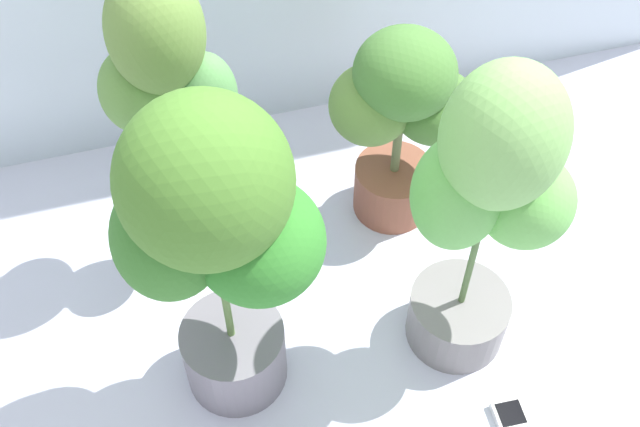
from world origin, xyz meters
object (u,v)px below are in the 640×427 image
object	(u,v)px
nutrient_bottle	(285,227)
potted_plant_back_left	(171,106)
potted_plant_front_right	(486,204)
hygrometer_box	(510,415)
potted_plant_front_left	(216,237)
potted_plant_back_right	(401,113)

from	to	relation	value
nutrient_bottle	potted_plant_back_left	bearing A→B (deg)	153.88
potted_plant_front_right	hygrometer_box	bearing A→B (deg)	-80.79
potted_plant_front_right	hygrometer_box	xyz separation A→B (m)	(0.04, -0.27, -0.54)
potted_plant_front_left	nutrient_bottle	bearing A→B (deg)	57.59
hygrometer_box	nutrient_bottle	distance (m)	0.78
potted_plant_front_left	potted_plant_front_right	bearing A→B (deg)	-3.51
potted_plant_front_left	hygrometer_box	world-z (taller)	potted_plant_front_left
potted_plant_back_right	nutrient_bottle	bearing A→B (deg)	-165.14
potted_plant_back_right	potted_plant_front_right	bearing A→B (deg)	-87.30
potted_plant_back_left	potted_plant_back_right	xyz separation A→B (m)	(0.60, -0.03, -0.16)
potted_plant_front_right	potted_plant_front_left	size ratio (longest dim) A/B	0.98
potted_plant_front_right	hygrometer_box	world-z (taller)	potted_plant_front_right
potted_plant_back_right	hygrometer_box	distance (m)	0.84
potted_plant_front_right	potted_plant_front_left	distance (m)	0.59
potted_plant_back_right	potted_plant_front_left	bearing A→B (deg)	-142.76
potted_plant_front_right	potted_plant_back_left	bearing A→B (deg)	141.42
nutrient_bottle	potted_plant_front_right	bearing A→B (deg)	-44.90
nutrient_bottle	hygrometer_box	bearing A→B (deg)	-57.04
potted_plant_front_left	potted_plant_back_right	size ratio (longest dim) A/B	1.46
potted_plant_back_left	nutrient_bottle	bearing A→B (deg)	-26.12
potted_plant_front_left	potted_plant_back_right	xyz separation A→B (m)	(0.57, 0.43, -0.20)
potted_plant_back_right	nutrient_bottle	xyz separation A→B (m)	(-0.35, -0.09, -0.26)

